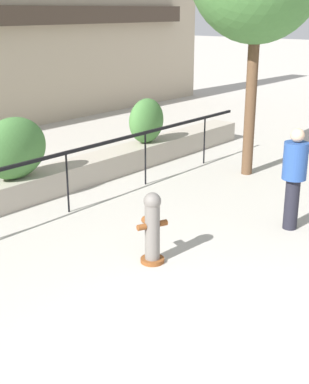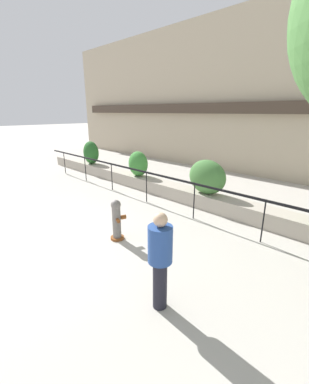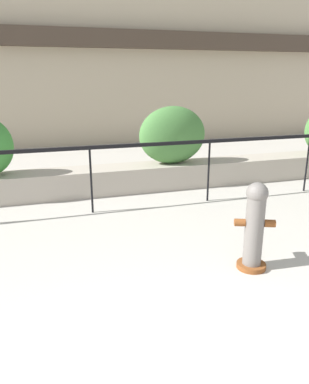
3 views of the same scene
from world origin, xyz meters
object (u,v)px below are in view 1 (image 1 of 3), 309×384
pedestrian (294,173)px  hedge_bush_3 (146,121)px  hedge_bush_2 (14,148)px  fire_hydrant (152,227)px

pedestrian → hedge_bush_3: bearing=71.4°
hedge_bush_2 → hedge_bush_3: size_ratio=1.32×
hedge_bush_3 → fire_hydrant: (-4.02, -3.60, -0.48)m
hedge_bush_2 → hedge_bush_3: hedge_bush_2 is taller
fire_hydrant → pedestrian: bearing=-21.1°
hedge_bush_3 → pedestrian: size_ratio=0.61×
hedge_bush_2 → pedestrian: (2.22, -4.56, -0.10)m
hedge_bush_3 → fire_hydrant: 5.42m
hedge_bush_3 → pedestrian: 4.81m
hedge_bush_2 → fire_hydrant: bearing=-94.1°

